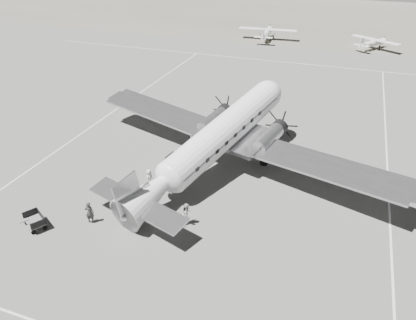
{
  "coord_description": "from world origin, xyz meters",
  "views": [
    {
      "loc": [
        7.43,
        -24.75,
        18.63
      ],
      "look_at": [
        -2.32,
        2.3,
        2.2
      ],
      "focal_mm": 35.0,
      "sensor_mm": 36.0,
      "label": 1
    }
  ],
  "objects_px": {
    "light_plane_right": "(373,44)",
    "baggage_cart_near": "(127,195)",
    "baggage_cart_far": "(35,221)",
    "ground_crew": "(90,212)",
    "passenger": "(149,178)",
    "dc3_airliner": "(216,141)",
    "ramp_agent": "(187,214)",
    "light_plane_left": "(267,34)"
  },
  "relations": [
    {
      "from": "light_plane_left",
      "to": "ramp_agent",
      "type": "xyz_separation_m",
      "value": [
        6.99,
        -57.02,
        -0.27
      ]
    },
    {
      "from": "baggage_cart_far",
      "to": "ramp_agent",
      "type": "relative_size",
      "value": 1.03
    },
    {
      "from": "dc3_airliner",
      "to": "baggage_cart_near",
      "type": "bearing_deg",
      "value": -110.01
    },
    {
      "from": "light_plane_right",
      "to": "dc3_airliner",
      "type": "bearing_deg",
      "value": -70.83
    },
    {
      "from": "baggage_cart_far",
      "to": "ramp_agent",
      "type": "distance_m",
      "value": 10.88
    },
    {
      "from": "ground_crew",
      "to": "dc3_airliner",
      "type": "bearing_deg",
      "value": -136.86
    },
    {
      "from": "dc3_airliner",
      "to": "ground_crew",
      "type": "distance_m",
      "value": 11.88
    },
    {
      "from": "baggage_cart_far",
      "to": "passenger",
      "type": "height_order",
      "value": "passenger"
    },
    {
      "from": "dc3_airliner",
      "to": "baggage_cart_far",
      "type": "height_order",
      "value": "dc3_airliner"
    },
    {
      "from": "baggage_cart_near",
      "to": "ramp_agent",
      "type": "xyz_separation_m",
      "value": [
        5.58,
        -1.18,
        0.43
      ]
    },
    {
      "from": "baggage_cart_far",
      "to": "ground_crew",
      "type": "distance_m",
      "value": 3.88
    },
    {
      "from": "light_plane_right",
      "to": "baggage_cart_near",
      "type": "distance_m",
      "value": 58.19
    },
    {
      "from": "dc3_airliner",
      "to": "passenger",
      "type": "bearing_deg",
      "value": -117.97
    },
    {
      "from": "dc3_airliner",
      "to": "baggage_cart_far",
      "type": "xyz_separation_m",
      "value": [
        -9.65,
        -11.7,
        -2.48
      ]
    },
    {
      "from": "baggage_cart_near",
      "to": "light_plane_left",
      "type": "bearing_deg",
      "value": 59.68
    },
    {
      "from": "light_plane_left",
      "to": "dc3_airliner",
      "type": "bearing_deg",
      "value": -86.01
    },
    {
      "from": "baggage_cart_near",
      "to": "baggage_cart_far",
      "type": "relative_size",
      "value": 0.88
    },
    {
      "from": "ground_crew",
      "to": "baggage_cart_far",
      "type": "bearing_deg",
      "value": 13.21
    },
    {
      "from": "light_plane_right",
      "to": "passenger",
      "type": "height_order",
      "value": "light_plane_right"
    },
    {
      "from": "baggage_cart_far",
      "to": "ground_crew",
      "type": "bearing_deg",
      "value": 58.38
    },
    {
      "from": "light_plane_right",
      "to": "baggage_cart_near",
      "type": "relative_size",
      "value": 5.9
    },
    {
      "from": "baggage_cart_near",
      "to": "passenger",
      "type": "distance_m",
      "value": 2.47
    },
    {
      "from": "dc3_airliner",
      "to": "ground_crew",
      "type": "bearing_deg",
      "value": -104.04
    },
    {
      "from": "light_plane_left",
      "to": "light_plane_right",
      "type": "bearing_deg",
      "value": -4.97
    },
    {
      "from": "baggage_cart_near",
      "to": "passenger",
      "type": "relative_size",
      "value": 1.0
    },
    {
      "from": "baggage_cart_far",
      "to": "ramp_agent",
      "type": "height_order",
      "value": "ramp_agent"
    },
    {
      "from": "baggage_cart_near",
      "to": "ramp_agent",
      "type": "relative_size",
      "value": 0.91
    },
    {
      "from": "ramp_agent",
      "to": "passenger",
      "type": "bearing_deg",
      "value": 59.92
    },
    {
      "from": "ramp_agent",
      "to": "passenger",
      "type": "distance_m",
      "value": 5.96
    },
    {
      "from": "dc3_airliner",
      "to": "ground_crew",
      "type": "relative_size",
      "value": 17.8
    },
    {
      "from": "light_plane_left",
      "to": "ground_crew",
      "type": "bearing_deg",
      "value": -93.26
    },
    {
      "from": "baggage_cart_near",
      "to": "ground_crew",
      "type": "bearing_deg",
      "value": -139.93
    },
    {
      "from": "light_plane_right",
      "to": "ramp_agent",
      "type": "height_order",
      "value": "light_plane_right"
    },
    {
      "from": "light_plane_left",
      "to": "ramp_agent",
      "type": "height_order",
      "value": "light_plane_left"
    },
    {
      "from": "light_plane_left",
      "to": "baggage_cart_far",
      "type": "distance_m",
      "value": 61.11
    },
    {
      "from": "baggage_cart_far",
      "to": "ground_crew",
      "type": "relative_size",
      "value": 1.03
    },
    {
      "from": "light_plane_right",
      "to": "ground_crew",
      "type": "height_order",
      "value": "light_plane_right"
    },
    {
      "from": "baggage_cart_far",
      "to": "dc3_airliner",
      "type": "bearing_deg",
      "value": 81.01
    },
    {
      "from": "passenger",
      "to": "ramp_agent",
      "type": "bearing_deg",
      "value": -124.1
    },
    {
      "from": "light_plane_right",
      "to": "ramp_agent",
      "type": "relative_size",
      "value": 5.34
    },
    {
      "from": "ramp_agent",
      "to": "light_plane_right",
      "type": "bearing_deg",
      "value": -6.35
    },
    {
      "from": "passenger",
      "to": "baggage_cart_far",
      "type": "bearing_deg",
      "value": 146.75
    }
  ]
}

